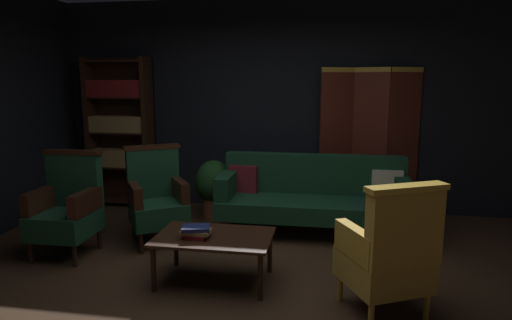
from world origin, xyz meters
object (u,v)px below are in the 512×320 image
Objects in this scene: armchair_gilt_accent at (389,253)px; book_tan_leather at (196,232)px; velvet_couch at (313,194)px; armchair_wing_right at (67,207)px; book_navy_cloth at (196,228)px; book_red_leather at (196,235)px; bookshelf at (120,129)px; folding_screen at (369,140)px; coffee_table at (214,241)px; potted_plant at (214,186)px; armchair_wing_left at (157,198)px.

armchair_gilt_accent reaches higher than book_tan_leather.
velvet_couch is 2.63m from armchair_wing_right.
book_navy_cloth reaches higher than book_tan_leather.
bookshelf is at bearing 128.30° from book_red_leather.
velvet_couch is (-0.67, -0.81, -0.53)m from folding_screen.
armchair_gilt_accent is 4.20× the size of book_tan_leather.
coffee_table is 1.77m from potted_plant.
armchair_wing_left is 1.00× the size of armchair_wing_right.
armchair_wing_left is at bearing -160.63° from velvet_couch.
armchair_wing_right is (-0.75, -0.49, 0.00)m from armchair_wing_left.
armchair_gilt_accent is 4.42× the size of book_navy_cloth.
coffee_table is 0.20m from book_navy_cloth.
coffee_table is 0.17m from book_red_leather.
armchair_wing_right reaches higher than velvet_couch.
book_tan_leather is at bearing -16.65° from armchair_wing_right.
armchair_wing_right is (-3.03, 0.70, 0.00)m from armchair_gilt_accent.
book_red_leather is at bearing -90.00° from book_navy_cloth.
bookshelf reaches higher than potted_plant.
velvet_couch is 2.04× the size of armchair_gilt_accent.
book_tan_leather is (-1.59, -2.32, -0.51)m from folding_screen.
velvet_couch is at bearing -15.33° from bookshelf.
potted_plant is 1.81m from book_red_leather.
potted_plant is (1.45, -0.47, -0.64)m from bookshelf.
bookshelf is 1.66m from potted_plant.
book_navy_cloth is (1.78, -2.25, -0.57)m from bookshelf.
velvet_couch is at bearing 58.68° from book_navy_cloth.
book_red_leather is 0.03m from book_tan_leather.
bookshelf is 2.94m from book_red_leather.
book_tan_leather is at bearing 90.00° from book_red_leather.
folding_screen is 2.86m from book_navy_cloth.
bookshelf reaches higher than armchair_wing_left.
bookshelf is 4.21m from armchair_gilt_accent.
velvet_couch is at bearing -129.75° from folding_screen.
folding_screen is 2.75m from armchair_wing_left.
armchair_wing_left is at bearing -51.61° from bookshelf.
armchair_wing_left reaches higher than coffee_table.
velvet_couch is 9.01× the size of book_navy_cloth.
armchair_gilt_accent is 2.58m from armchair_wing_left.
potted_plant is at bearing 132.74° from armchair_gilt_accent.
armchair_gilt_accent is at bearing -9.28° from book_navy_cloth.
potted_plant is 3.06× the size of book_tan_leather.
armchair_gilt_accent is at bearing -13.02° from coffee_table.
velvet_couch is 11.45× the size of book_red_leather.
velvet_couch reaches higher than coffee_table.
velvet_couch is 2.04× the size of armchair_wing_right.
armchair_wing_left is 0.94m from potted_plant.
book_navy_cloth is at bearing -124.46° from folding_screen.
armchair_wing_right is (-2.40, -1.07, 0.04)m from velvet_couch.
potted_plant is (0.41, 0.85, -0.06)m from armchair_wing_left.
bookshelf is at bearing 128.30° from book_tan_leather.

